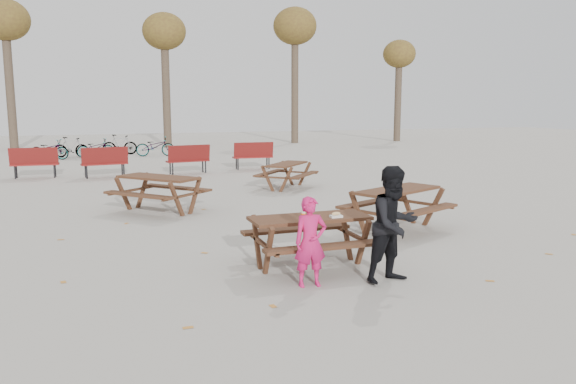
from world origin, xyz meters
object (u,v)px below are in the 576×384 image
object	(u,v)px
soda_bottle	(303,214)
picnic_table_far	(287,176)
food_tray	(336,216)
main_picnic_table	(310,229)
child	(310,242)
adult	(394,225)
picnic_table_east	(397,210)
picnic_table_north	(159,194)

from	to	relation	value
soda_bottle	picnic_table_far	bearing A→B (deg)	72.64
food_tray	soda_bottle	size ratio (longest dim) A/B	1.06
food_tray	soda_bottle	bearing A→B (deg)	170.93
main_picnic_table	child	xyz separation A→B (m)	(-0.33, -0.87, 0.03)
child	adult	size ratio (longest dim) A/B	0.76
child	main_picnic_table	bearing A→B (deg)	73.97
soda_bottle	child	world-z (taller)	child
food_tray	adult	distance (m)	1.00
child	picnic_table_east	world-z (taller)	child
adult	picnic_table_north	xyz separation A→B (m)	(-2.49, 6.29, -0.40)
picnic_table_far	soda_bottle	bearing A→B (deg)	-155.11
food_tray	picnic_table_far	bearing A→B (deg)	76.13
main_picnic_table	picnic_table_north	xyz separation A→B (m)	(-1.67, 5.21, -0.18)
main_picnic_table	soda_bottle	distance (m)	0.32
main_picnic_table	food_tray	bearing A→B (deg)	-30.17
main_picnic_table	picnic_table_east	xyz separation A→B (m)	(2.52, 1.74, -0.18)
picnic_table_north	food_tray	bearing A→B (deg)	-21.18
soda_bottle	adult	world-z (taller)	adult
soda_bottle	picnic_table_far	xyz separation A→B (m)	(2.43, 7.78, -0.48)
soda_bottle	picnic_table_east	distance (m)	3.28
main_picnic_table	food_tray	size ratio (longest dim) A/B	10.00
main_picnic_table	picnic_table_north	size ratio (longest dim) A/B	0.95
child	adult	bearing A→B (deg)	-5.20
picnic_table_east	picnic_table_far	world-z (taller)	picnic_table_east
main_picnic_table	child	world-z (taller)	child
food_tray	adult	bearing A→B (deg)	-61.06
child	picnic_table_east	xyz separation A→B (m)	(2.85, 2.61, -0.20)
picnic_table_north	picnic_table_far	size ratio (longest dim) A/B	1.12
adult	picnic_table_east	xyz separation A→B (m)	(1.69, 2.81, -0.40)
soda_bottle	child	bearing A→B (deg)	-103.69
main_picnic_table	adult	distance (m)	1.37
picnic_table_north	picnic_table_far	xyz separation A→B (m)	(3.95, 2.44, -0.04)
picnic_table_east	picnic_table_far	distance (m)	5.92
child	adult	xyz separation A→B (m)	(1.16, -0.20, 0.20)
picnic_table_north	adult	bearing A→B (deg)	-19.91
picnic_table_north	soda_bottle	bearing A→B (deg)	-25.66
food_tray	picnic_table_far	distance (m)	8.10
food_tray	child	world-z (taller)	child
soda_bottle	adult	size ratio (longest dim) A/B	0.10
food_tray	soda_bottle	xyz separation A→B (m)	(-0.49, 0.08, 0.05)
food_tray	main_picnic_table	bearing A→B (deg)	149.83
food_tray	picnic_table_east	bearing A→B (deg)	41.75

